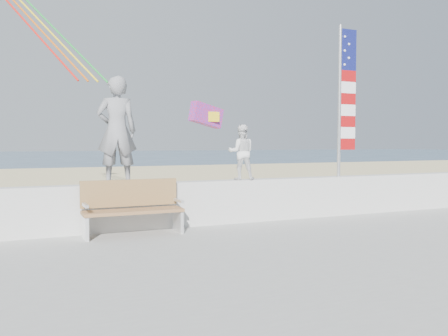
{
  "coord_description": "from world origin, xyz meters",
  "views": [
    {
      "loc": [
        -3.7,
        -7.03,
        1.86
      ],
      "look_at": [
        0.2,
        1.8,
        1.35
      ],
      "focal_mm": 38.0,
      "sensor_mm": 36.0,
      "label": 1
    }
  ],
  "objects_px": {
    "child": "(241,152)",
    "bench": "(132,207)",
    "adult": "(117,130)",
    "flag": "(344,94)"
  },
  "relations": [
    {
      "from": "child",
      "to": "bench",
      "type": "xyz_separation_m",
      "value": [
        -2.45,
        -0.45,
        -0.98
      ]
    },
    {
      "from": "child",
      "to": "bench",
      "type": "height_order",
      "value": "child"
    },
    {
      "from": "adult",
      "to": "bench",
      "type": "height_order",
      "value": "adult"
    },
    {
      "from": "child",
      "to": "flag",
      "type": "xyz_separation_m",
      "value": [
        2.66,
        -0.0,
        1.33
      ]
    },
    {
      "from": "adult",
      "to": "bench",
      "type": "relative_size",
      "value": 1.13
    },
    {
      "from": "adult",
      "to": "child",
      "type": "relative_size",
      "value": 1.74
    },
    {
      "from": "bench",
      "to": "adult",
      "type": "bearing_deg",
      "value": 111.04
    },
    {
      "from": "child",
      "to": "adult",
      "type": "bearing_deg",
      "value": 20.93
    },
    {
      "from": "bench",
      "to": "child",
      "type": "bearing_deg",
      "value": 10.52
    },
    {
      "from": "flag",
      "to": "bench",
      "type": "bearing_deg",
      "value": -174.92
    }
  ]
}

